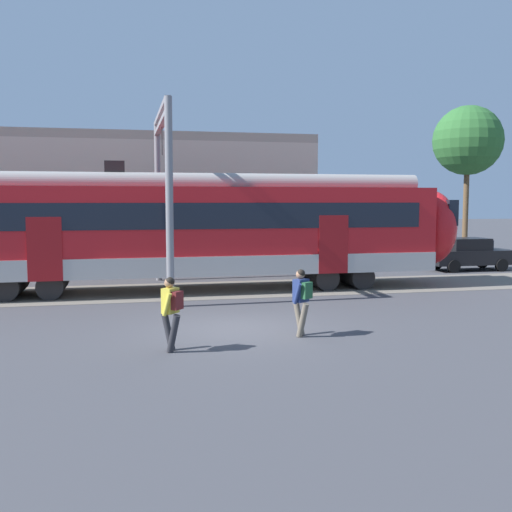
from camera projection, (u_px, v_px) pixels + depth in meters
name	position (u px, v px, depth m)	size (l,w,h in m)	color
ground_plane	(236.00, 328.00, 15.64)	(160.00, 160.00, 0.00)	#424247
pedestrian_yellow	(171.00, 307.00, 13.17)	(0.52, 0.67, 1.67)	#28282D
pedestrian_navy	(302.00, 297.00, 14.64)	(0.50, 0.71, 1.67)	#6B6051
parked_car_black	(468.00, 254.00, 28.52)	(4.00, 1.76, 1.54)	black
catenary_gantry	(162.00, 173.00, 21.50)	(0.24, 6.64, 6.53)	gray
background_building	(114.00, 203.00, 28.60)	(18.79, 5.00, 9.20)	beige
street_tree_right	(468.00, 141.00, 35.52)	(4.10, 4.10, 8.92)	brown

